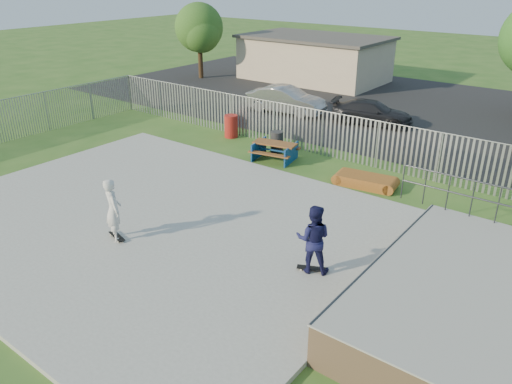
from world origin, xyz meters
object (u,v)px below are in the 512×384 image
Objects in this scene: trash_bin_red at (231,126)px; tree_left at (199,28)px; trash_bin_grey at (277,142)px; car_silver at (286,100)px; car_dark at (372,113)px; skater_white at (113,209)px; picnic_table at (275,151)px; skater_navy at (313,239)px; funbox at (365,181)px.

trash_bin_red is 15.36m from tree_left.
trash_bin_grey is 6.76m from car_silver.
trash_bin_grey is 0.22× the size of car_dark.
tree_left reaches higher than trash_bin_grey.
trash_bin_grey is 9.75m from skater_white.
car_silver reaches higher than picnic_table.
trash_bin_red is 0.26× the size of car_dark.
skater_navy is at bearing -39.87° from trash_bin_red.
picnic_table is 1.92× the size of trash_bin_red.
funbox is 10.92m from car_silver.
skater_white is (15.34, -20.00, -2.57)m from tree_left.
funbox is at bearing -90.67° from skater_white.
car_silver is at bearing -49.60° from skater_white.
tree_left is 27.69m from skater_navy.
skater_navy is 1.00× the size of skater_white.
car_silver is 16.73m from skater_navy.
picnic_table is 3.84m from trash_bin_red.
tree_left is 2.84× the size of skater_white.
funbox is 8.55m from car_dark.
tree_left is at bearing 59.93° from car_silver.
car_silver is at bearing 109.66° from picnic_table.
trash_bin_red is at bearing -65.23° from skater_navy.
car_dark is at bearing 77.66° from trash_bin_grey.
car_silver is 0.83× the size of tree_left.
trash_bin_red is 0.24× the size of car_silver.
trash_bin_red reaches higher than picnic_table.
skater_white is (-4.02, -8.56, 0.91)m from funbox.
car_dark is 0.78× the size of tree_left.
skater_navy is (20.96, -17.92, -2.57)m from tree_left.
car_silver is 2.36× the size of skater_navy.
picnic_table is 0.47× the size of car_silver.
trash_bin_grey reaches higher than funbox.
skater_navy reaches higher than car_silver.
skater_white reaches higher than car_silver.
tree_left is at bearing 144.41° from trash_bin_grey.
car_dark is at bearing 54.00° from trash_bin_red.
trash_bin_grey is (3.07, -0.43, -0.07)m from trash_bin_red.
trash_bin_grey reaches higher than picnic_table.
trash_bin_grey is at bearing -74.61° from skater_navy.
skater_navy is 5.99m from skater_white.
car_silver is at bearing -22.50° from tree_left.
funbox is 0.50× the size of car_dark.
trash_bin_red is 10.89m from skater_white.
picnic_table is 9.04m from skater_navy.
skater_white is (-5.62, -2.08, 0.00)m from skater_navy.
skater_white reaches higher than car_dark.
skater_white reaches higher than trash_bin_grey.
funbox is at bearing -136.89° from car_silver.
skater_white is at bearing -84.52° from trash_bin_grey.
tree_left is 2.84× the size of skater_navy.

